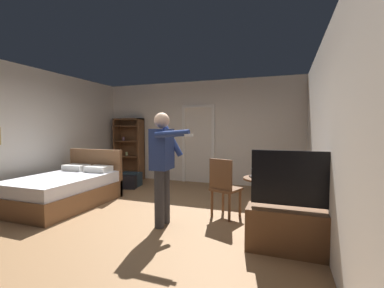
% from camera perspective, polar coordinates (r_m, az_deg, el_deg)
% --- Properties ---
extents(ground_plane, '(6.93, 6.93, 0.00)m').
position_cam_1_polar(ground_plane, '(4.51, -12.16, -15.88)').
color(ground_plane, olive).
extents(wall_back, '(5.74, 0.12, 2.77)m').
position_cam_1_polar(wall_back, '(7.18, 1.41, 2.62)').
color(wall_back, silver).
rests_on(wall_back, ground_plane).
extents(wall_left, '(0.15, 6.54, 2.77)m').
position_cam_1_polar(wall_left, '(6.23, -34.84, 1.90)').
color(wall_left, silver).
rests_on(wall_left, ground_plane).
extents(wall_right, '(0.12, 6.54, 2.77)m').
position_cam_1_polar(wall_right, '(3.64, 28.33, 1.48)').
color(wall_right, silver).
rests_on(wall_right, ground_plane).
extents(doorway_frame, '(0.93, 0.08, 2.13)m').
position_cam_1_polar(doorway_frame, '(7.10, 1.39, 1.28)').
color(doorway_frame, white).
rests_on(doorway_frame, ground_plane).
extents(bed, '(1.37, 1.96, 1.02)m').
position_cam_1_polar(bed, '(5.71, -26.04, -8.88)').
color(bed, brown).
rests_on(bed, ground_plane).
extents(bookshelf, '(0.89, 0.32, 1.78)m').
position_cam_1_polar(bookshelf, '(7.92, -13.60, -0.49)').
color(bookshelf, brown).
rests_on(bookshelf, ground_plane).
extents(tv_flatscreen, '(1.23, 0.40, 1.23)m').
position_cam_1_polar(tv_flatscreen, '(3.46, 22.55, -16.00)').
color(tv_flatscreen, brown).
rests_on(tv_flatscreen, ground_plane).
extents(side_table, '(0.60, 0.60, 0.70)m').
position_cam_1_polar(side_table, '(4.36, 15.17, -10.18)').
color(side_table, brown).
rests_on(side_table, ground_plane).
extents(laptop, '(0.41, 0.41, 0.16)m').
position_cam_1_polar(laptop, '(4.27, 14.97, -6.59)').
color(laptop, black).
rests_on(laptop, side_table).
extents(bottle_on_table, '(0.06, 0.06, 0.25)m').
position_cam_1_polar(bottle_on_table, '(4.21, 17.06, -6.02)').
color(bottle_on_table, '#2A3F31').
rests_on(bottle_on_table, side_table).
extents(wooden_chair, '(0.54, 0.54, 0.99)m').
position_cam_1_polar(wooden_chair, '(4.38, 6.98, -9.02)').
color(wooden_chair, brown).
rests_on(wooden_chair, ground_plane).
extents(person_blue_shirt, '(0.72, 0.53, 1.73)m').
position_cam_1_polar(person_blue_shirt, '(3.97, -6.44, -3.71)').
color(person_blue_shirt, '#333338').
rests_on(person_blue_shirt, ground_plane).
extents(suitcase_dark, '(0.55, 0.39, 0.35)m').
position_cam_1_polar(suitcase_dark, '(6.97, -13.32, -7.54)').
color(suitcase_dark, '#1E2D38').
rests_on(suitcase_dark, ground_plane).
extents(suitcase_small, '(0.63, 0.52, 0.32)m').
position_cam_1_polar(suitcase_small, '(6.77, -14.25, -7.99)').
color(suitcase_small, black).
rests_on(suitcase_small, ground_plane).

